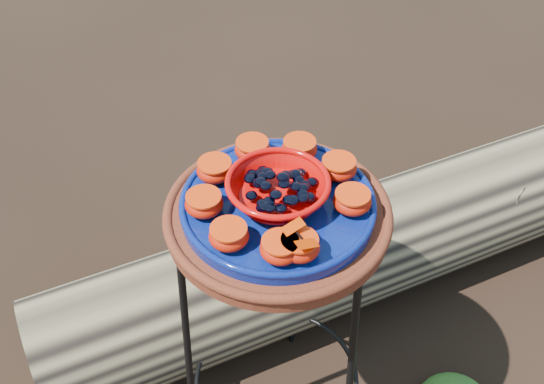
% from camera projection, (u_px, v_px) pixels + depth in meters
% --- Properties ---
extents(plant_stand, '(0.44, 0.44, 0.70)m').
position_uv_depth(plant_stand, '(277.00, 330.00, 1.56)').
color(plant_stand, black).
rests_on(plant_stand, ground).
extents(terracotta_saucer, '(0.43, 0.43, 0.03)m').
position_uv_depth(terracotta_saucer, '(278.00, 217.00, 1.30)').
color(terracotta_saucer, '#54130D').
rests_on(terracotta_saucer, plant_stand).
extents(cobalt_plate, '(0.37, 0.37, 0.02)m').
position_uv_depth(cobalt_plate, '(278.00, 206.00, 1.28)').
color(cobalt_plate, '#00055C').
rests_on(cobalt_plate, terracotta_saucer).
extents(red_bowl, '(0.18, 0.18, 0.05)m').
position_uv_depth(red_bowl, '(278.00, 191.00, 1.26)').
color(red_bowl, red).
rests_on(red_bowl, cobalt_plate).
extents(glass_gems, '(0.14, 0.14, 0.02)m').
position_uv_depth(glass_gems, '(278.00, 176.00, 1.23)').
color(glass_gems, black).
rests_on(glass_gems, red_bowl).
extents(orange_half_0, '(0.07, 0.07, 0.04)m').
position_uv_depth(orange_half_0, '(299.00, 247.00, 1.17)').
color(orange_half_0, '#B70D0B').
rests_on(orange_half_0, cobalt_plate).
extents(orange_half_1, '(0.07, 0.07, 0.04)m').
position_uv_depth(orange_half_1, '(352.00, 201.00, 1.25)').
color(orange_half_1, '#B70D0B').
rests_on(orange_half_1, cobalt_plate).
extents(orange_half_2, '(0.07, 0.07, 0.04)m').
position_uv_depth(orange_half_2, '(338.00, 168.00, 1.31)').
color(orange_half_2, '#B70D0B').
rests_on(orange_half_2, cobalt_plate).
extents(orange_half_3, '(0.07, 0.07, 0.04)m').
position_uv_depth(orange_half_3, '(299.00, 149.00, 1.36)').
color(orange_half_3, '#B70D0B').
rests_on(orange_half_3, cobalt_plate).
extents(orange_half_4, '(0.07, 0.07, 0.04)m').
position_uv_depth(orange_half_4, '(252.00, 149.00, 1.36)').
color(orange_half_4, '#B70D0B').
rests_on(orange_half_4, cobalt_plate).
extents(orange_half_5, '(0.07, 0.07, 0.04)m').
position_uv_depth(orange_half_5, '(215.00, 170.00, 1.31)').
color(orange_half_5, '#B70D0B').
rests_on(orange_half_5, cobalt_plate).
extents(orange_half_6, '(0.07, 0.07, 0.04)m').
position_uv_depth(orange_half_6, '(204.00, 204.00, 1.24)').
color(orange_half_6, '#B70D0B').
rests_on(orange_half_6, cobalt_plate).
extents(orange_half_7, '(0.07, 0.07, 0.04)m').
position_uv_depth(orange_half_7, '(229.00, 236.00, 1.18)').
color(orange_half_7, '#B70D0B').
rests_on(orange_half_7, cobalt_plate).
extents(orange_half_8, '(0.07, 0.07, 0.04)m').
position_uv_depth(orange_half_8, '(280.00, 249.00, 1.16)').
color(orange_half_8, '#B70D0B').
rests_on(orange_half_8, cobalt_plate).
extents(butterfly, '(0.10, 0.09, 0.01)m').
position_uv_depth(butterfly, '(300.00, 236.00, 1.15)').
color(butterfly, '#C72F00').
rests_on(butterfly, orange_half_0).
extents(driftwood_log, '(1.70, 1.43, 0.33)m').
position_uv_depth(driftwood_log, '(344.00, 252.00, 1.98)').
color(driftwood_log, black).
rests_on(driftwood_log, ground).
extents(foliage_left, '(0.27, 0.27, 0.14)m').
position_uv_depth(foliage_left, '(151.00, 326.00, 1.90)').
color(foliage_left, '#2B5F21').
rests_on(foliage_left, ground).
extents(foliage_back, '(0.34, 0.34, 0.17)m').
position_uv_depth(foliage_back, '(241.00, 234.00, 2.14)').
color(foliage_back, '#2B5F21').
rests_on(foliage_back, ground).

